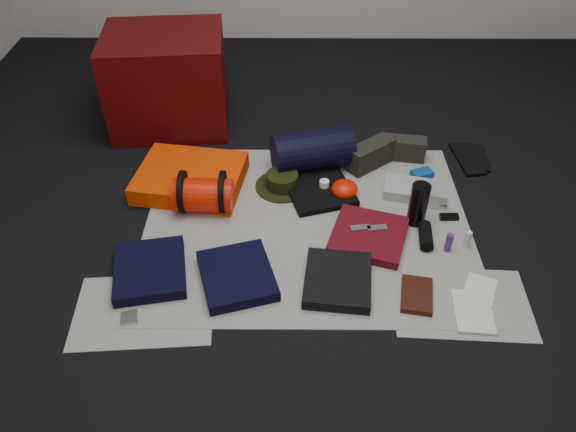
{
  "coord_description": "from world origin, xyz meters",
  "views": [
    {
      "loc": [
        -0.08,
        -2.08,
        1.85
      ],
      "look_at": [
        -0.09,
        -0.05,
        0.1
      ],
      "focal_mm": 35.0,
      "sensor_mm": 36.0,
      "label": 1
    }
  ],
  "objects_px": {
    "compact_camera": "(437,203)",
    "paperback_book": "(417,295)",
    "sleeping_pad": "(190,178)",
    "navy_duffel": "(313,151)",
    "red_cabinet": "(167,80)",
    "stuff_sack": "(203,195)",
    "water_bottle": "(418,204)"
  },
  "relations": [
    {
      "from": "red_cabinet",
      "to": "compact_camera",
      "type": "height_order",
      "value": "red_cabinet"
    },
    {
      "from": "navy_duffel",
      "to": "compact_camera",
      "type": "xyz_separation_m",
      "value": [
        0.63,
        -0.33,
        -0.09
      ]
    },
    {
      "from": "water_bottle",
      "to": "compact_camera",
      "type": "distance_m",
      "value": 0.2
    },
    {
      "from": "sleeping_pad",
      "to": "compact_camera",
      "type": "distance_m",
      "value": 1.29
    },
    {
      "from": "sleeping_pad",
      "to": "stuff_sack",
      "type": "height_order",
      "value": "stuff_sack"
    },
    {
      "from": "stuff_sack",
      "to": "water_bottle",
      "type": "bearing_deg",
      "value": -5.26
    },
    {
      "from": "navy_duffel",
      "to": "stuff_sack",
      "type": "bearing_deg",
      "value": -161.94
    },
    {
      "from": "red_cabinet",
      "to": "water_bottle",
      "type": "bearing_deg",
      "value": -40.12
    },
    {
      "from": "sleeping_pad",
      "to": "navy_duffel",
      "type": "bearing_deg",
      "value": 14.0
    },
    {
      "from": "sleeping_pad",
      "to": "paperback_book",
      "type": "xyz_separation_m",
      "value": [
        1.08,
        -0.79,
        -0.04
      ]
    },
    {
      "from": "navy_duffel",
      "to": "red_cabinet",
      "type": "bearing_deg",
      "value": 135.28
    },
    {
      "from": "stuff_sack",
      "to": "navy_duffel",
      "type": "relative_size",
      "value": 0.68
    },
    {
      "from": "navy_duffel",
      "to": "paperback_book",
      "type": "distance_m",
      "value": 1.04
    },
    {
      "from": "compact_camera",
      "to": "paperback_book",
      "type": "distance_m",
      "value": 0.65
    },
    {
      "from": "stuff_sack",
      "to": "compact_camera",
      "type": "height_order",
      "value": "stuff_sack"
    },
    {
      "from": "stuff_sack",
      "to": "compact_camera",
      "type": "xyz_separation_m",
      "value": [
        1.19,
        0.02,
        -0.07
      ]
    },
    {
      "from": "red_cabinet",
      "to": "compact_camera",
      "type": "bearing_deg",
      "value": -34.3
    },
    {
      "from": "red_cabinet",
      "to": "paperback_book",
      "type": "relative_size",
      "value": 3.37
    },
    {
      "from": "stuff_sack",
      "to": "water_bottle",
      "type": "height_order",
      "value": "water_bottle"
    },
    {
      "from": "navy_duffel",
      "to": "compact_camera",
      "type": "relative_size",
      "value": 4.35
    },
    {
      "from": "water_bottle",
      "to": "red_cabinet",
      "type": "bearing_deg",
      "value": 144.95
    },
    {
      "from": "stuff_sack",
      "to": "navy_duffel",
      "type": "bearing_deg",
      "value": 32.68
    },
    {
      "from": "compact_camera",
      "to": "red_cabinet",
      "type": "bearing_deg",
      "value": 164.77
    },
    {
      "from": "stuff_sack",
      "to": "compact_camera",
      "type": "distance_m",
      "value": 1.19
    },
    {
      "from": "sleeping_pad",
      "to": "stuff_sack",
      "type": "relative_size",
      "value": 1.84
    },
    {
      "from": "sleeping_pad",
      "to": "navy_duffel",
      "type": "relative_size",
      "value": 1.25
    },
    {
      "from": "water_bottle",
      "to": "compact_camera",
      "type": "relative_size",
      "value": 2.27
    },
    {
      "from": "navy_duffel",
      "to": "paperback_book",
      "type": "xyz_separation_m",
      "value": [
        0.42,
        -0.95,
        -0.1
      ]
    },
    {
      "from": "red_cabinet",
      "to": "sleeping_pad",
      "type": "bearing_deg",
      "value": -78.01
    },
    {
      "from": "sleeping_pad",
      "to": "navy_duffel",
      "type": "distance_m",
      "value": 0.68
    },
    {
      "from": "sleeping_pad",
      "to": "paperback_book",
      "type": "distance_m",
      "value": 1.33
    },
    {
      "from": "sleeping_pad",
      "to": "water_bottle",
      "type": "height_order",
      "value": "water_bottle"
    }
  ]
}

